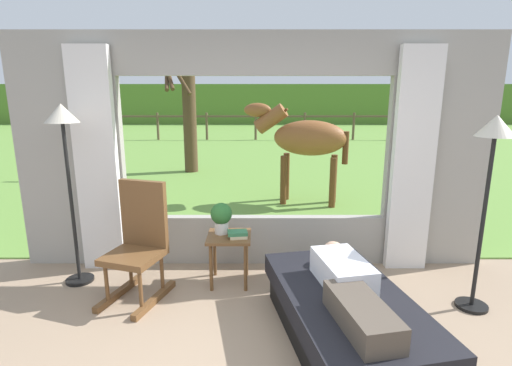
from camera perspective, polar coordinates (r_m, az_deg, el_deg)
The scene contains 16 objects.
back_wall_with_window at distance 4.30m, azimuth 0.02°, elevation 3.98°, with size 5.20×0.12×2.55m.
curtain_panel_left at distance 4.50m, azimuth -22.05°, elevation 2.80°, with size 0.44×0.10×2.40m, color silver.
curtain_panel_right at distance 4.49m, azimuth 22.13°, elevation 2.77°, with size 0.44×0.10×2.40m, color silver.
outdoor_pasture_lawn at distance 15.27m, azimuth 0.14°, elevation 5.90°, with size 36.00×21.68×0.02m, color olive.
distant_hill_ridge at distance 25.00m, azimuth 0.17°, elevation 11.46°, with size 36.00×2.00×2.40m, color #547B2E.
recliner_sofa at distance 3.31m, azimuth 12.95°, elevation -18.48°, with size 1.21×1.84×0.42m.
reclining_person at distance 3.12m, azimuth 13.45°, elevation -14.18°, with size 0.45×1.43×0.22m.
rocking_chair at distance 3.91m, azimuth -16.51°, elevation -8.20°, with size 0.65×0.79×1.12m.
side_table at distance 4.03m, azimuth -3.75°, elevation -8.86°, with size 0.44×0.44×0.52m.
potted_plant at distance 4.00m, azimuth -4.90°, elevation -4.84°, with size 0.22×0.22×0.32m.
book_stack at distance 3.92m, azimuth -2.48°, elevation -7.47°, with size 0.21×0.16×0.07m.
floor_lamp_left at distance 4.21m, azimuth -25.98°, elevation 5.59°, with size 0.32×0.32×1.83m.
floor_lamp_right at distance 3.84m, azimuth 31.40°, elevation 3.43°, with size 0.32×0.32×1.75m.
horse at distance 6.76m, azimuth 7.36°, elevation 6.42°, with size 1.82×0.83×1.73m.
pasture_tree at distance 9.59m, azimuth -9.77°, elevation 11.06°, with size 0.84×1.20×3.03m.
pasture_fence_line at distance 16.08m, azimuth 0.15°, elevation 8.90°, with size 16.10×0.10×1.10m.
Camera 1 is at (0.01, -1.98, 1.93)m, focal length 27.40 mm.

